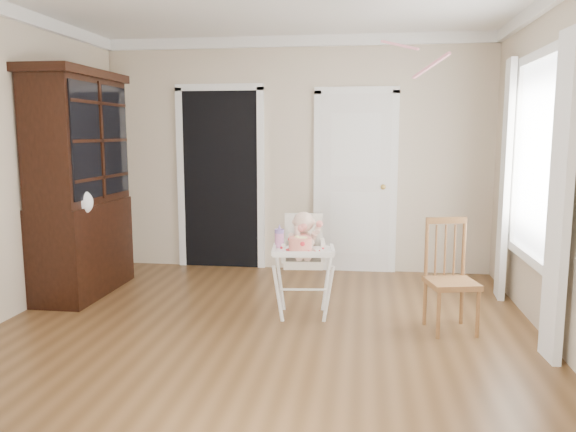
# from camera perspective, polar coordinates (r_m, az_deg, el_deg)

# --- Properties ---
(floor) EXTENTS (5.00, 5.00, 0.00)m
(floor) POSITION_cam_1_polar(r_m,az_deg,el_deg) (4.42, -3.38, -12.91)
(floor) COLOR #53371C
(floor) RESTS_ON ground
(wall_back) EXTENTS (4.50, 0.00, 4.50)m
(wall_back) POSITION_cam_1_polar(r_m,az_deg,el_deg) (6.60, 0.77, 6.16)
(wall_back) COLOR #C3B098
(wall_back) RESTS_ON floor
(doorway) EXTENTS (1.06, 0.05, 2.22)m
(doorway) POSITION_cam_1_polar(r_m,az_deg,el_deg) (6.76, -6.86, 4.11)
(doorway) COLOR black
(doorway) RESTS_ON wall_back
(closet_door) EXTENTS (0.96, 0.09, 2.13)m
(closet_door) POSITION_cam_1_polar(r_m,az_deg,el_deg) (6.54, 6.85, 3.23)
(closet_door) COLOR white
(closet_door) RESTS_ON wall_back
(window_right) EXTENTS (0.13, 1.84, 2.30)m
(window_right) POSITION_cam_1_polar(r_m,az_deg,el_deg) (5.04, 23.61, 4.06)
(window_right) COLOR white
(window_right) RESTS_ON wall_right
(high_chair) EXTENTS (0.58, 0.70, 0.92)m
(high_chair) POSITION_cam_1_polar(r_m,az_deg,el_deg) (4.92, 1.57, -3.80)
(high_chair) COLOR white
(high_chair) RESTS_ON floor
(baby) EXTENTS (0.29, 0.22, 0.43)m
(baby) POSITION_cam_1_polar(r_m,az_deg,el_deg) (4.92, 1.60, -2.11)
(baby) COLOR beige
(baby) RESTS_ON high_chair
(cake) EXTENTS (0.25, 0.25, 0.12)m
(cake) POSITION_cam_1_polar(r_m,az_deg,el_deg) (4.67, 1.26, -2.86)
(cake) COLOR silver
(cake) RESTS_ON high_chair
(sippy_cup) EXTENTS (0.08, 0.08, 0.20)m
(sippy_cup) POSITION_cam_1_polar(r_m,az_deg,el_deg) (4.81, -0.88, -2.21)
(sippy_cup) COLOR #CA7BAB
(sippy_cup) RESTS_ON high_chair
(china_cabinet) EXTENTS (0.58, 1.31, 2.21)m
(china_cabinet) POSITION_cam_1_polar(r_m,az_deg,el_deg) (5.94, -20.34, 3.05)
(china_cabinet) COLOR black
(china_cabinet) RESTS_ON floor
(dining_chair) EXTENTS (0.45, 0.45, 0.92)m
(dining_chair) POSITION_cam_1_polar(r_m,az_deg,el_deg) (4.79, 16.17, -6.17)
(dining_chair) COLOR brown
(dining_chair) RESTS_ON floor
(streamer) EXTENTS (0.31, 0.42, 0.15)m
(streamer) POSITION_cam_1_polar(r_m,az_deg,el_deg) (5.09, 11.22, 16.68)
(streamer) COLOR pink
(streamer) RESTS_ON ceiling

